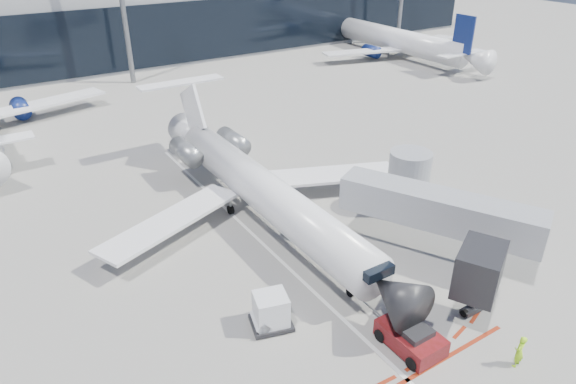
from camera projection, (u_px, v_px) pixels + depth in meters
ground at (284, 264)px, 34.00m from camera, size 260.00×260.00×0.00m
apron_centerline at (269, 250)px, 35.49m from camera, size 0.25×40.00×0.01m
apron_stop_bar at (407, 380)px, 25.42m from camera, size 14.00×0.25×0.01m
terminal_building at (59, 7)px, 78.46m from camera, size 150.00×24.15×24.00m
jet_bridge at (429, 205)px, 34.98m from camera, size 10.03×15.20×4.90m
regional_jet at (257, 186)px, 38.34m from camera, size 25.21×31.09×7.79m
pushback_tug at (411, 337)px, 27.16m from camera, size 2.39×5.52×1.43m
ramp_worker at (519, 351)px, 25.84m from camera, size 0.78×0.61×1.90m
uld_container at (271, 311)px, 28.36m from camera, size 2.65×2.41×2.09m
bg_airliner_2 at (397, 23)px, 84.12m from camera, size 32.30×34.20×10.45m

